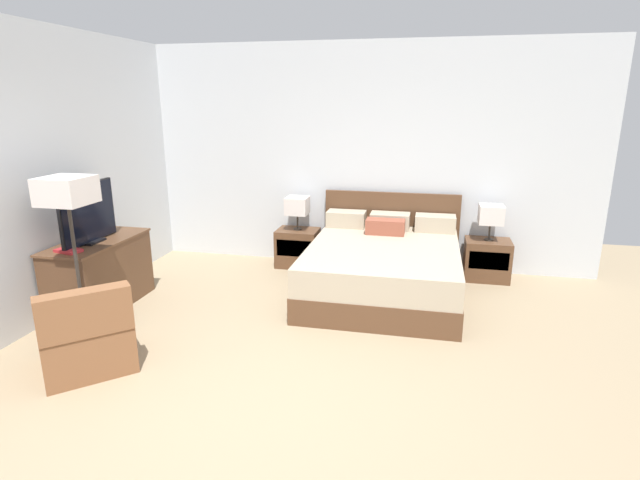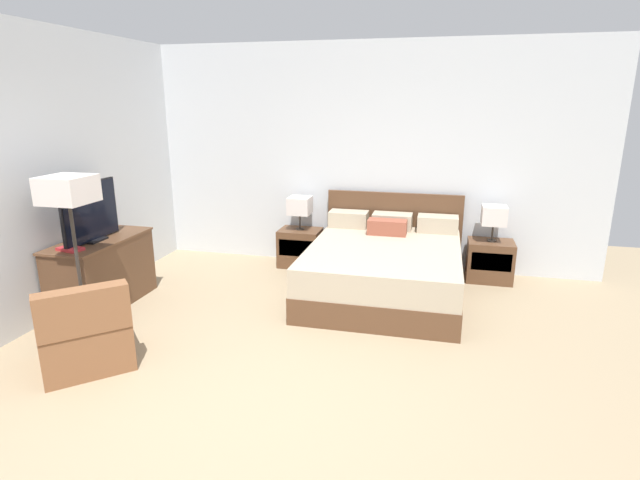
{
  "view_description": "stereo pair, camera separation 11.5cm",
  "coord_description": "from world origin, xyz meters",
  "px_view_note": "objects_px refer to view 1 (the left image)",
  "views": [
    {
      "loc": [
        1.07,
        -2.96,
        2.15
      ],
      "look_at": [
        -0.0,
        1.92,
        0.75
      ],
      "focal_mm": 28.0,
      "sensor_mm": 36.0,
      "label": 1
    },
    {
      "loc": [
        1.18,
        -2.94,
        2.15
      ],
      "look_at": [
        -0.0,
        1.92,
        0.75
      ],
      "focal_mm": 28.0,
      "sensor_mm": 36.0,
      "label": 2
    }
  ],
  "objects_px": {
    "nightstand_right": "(487,260)",
    "table_lamp_left": "(297,206)",
    "tv": "(88,214)",
    "table_lamp_right": "(491,215)",
    "floor_lamp": "(68,200)",
    "nightstand_left": "(298,248)",
    "bed": "(383,267)",
    "book_red_cover": "(68,251)",
    "dresser": "(100,273)",
    "armchair_by_window": "(86,336)"
  },
  "relations": [
    {
      "from": "nightstand_right",
      "to": "table_lamp_left",
      "type": "distance_m",
      "value": 2.49
    },
    {
      "from": "tv",
      "to": "table_lamp_right",
      "type": "bearing_deg",
      "value": 24.4
    },
    {
      "from": "floor_lamp",
      "to": "nightstand_left",
      "type": "bearing_deg",
      "value": 59.85
    },
    {
      "from": "nightstand_left",
      "to": "nightstand_right",
      "type": "relative_size",
      "value": 1.0
    },
    {
      "from": "nightstand_left",
      "to": "table_lamp_right",
      "type": "relative_size",
      "value": 1.24
    },
    {
      "from": "bed",
      "to": "floor_lamp",
      "type": "height_order",
      "value": "floor_lamp"
    },
    {
      "from": "nightstand_right",
      "to": "book_red_cover",
      "type": "height_order",
      "value": "book_red_cover"
    },
    {
      "from": "bed",
      "to": "nightstand_left",
      "type": "xyz_separation_m",
      "value": [
        -1.21,
        0.74,
        -0.07
      ]
    },
    {
      "from": "nightstand_left",
      "to": "book_red_cover",
      "type": "xyz_separation_m",
      "value": [
        -1.7,
        -2.21,
        0.51
      ]
    },
    {
      "from": "bed",
      "to": "table_lamp_right",
      "type": "distance_m",
      "value": 1.51
    },
    {
      "from": "table_lamp_left",
      "to": "nightstand_right",
      "type": "bearing_deg",
      "value": -0.03
    },
    {
      "from": "book_red_cover",
      "to": "dresser",
      "type": "bearing_deg",
      "value": 90.41
    },
    {
      "from": "table_lamp_left",
      "to": "tv",
      "type": "distance_m",
      "value": 2.53
    },
    {
      "from": "dresser",
      "to": "tv",
      "type": "relative_size",
      "value": 1.48
    },
    {
      "from": "dresser",
      "to": "book_red_cover",
      "type": "relative_size",
      "value": 4.84
    },
    {
      "from": "table_lamp_left",
      "to": "book_red_cover",
      "type": "relative_size",
      "value": 1.78
    },
    {
      "from": "nightstand_left",
      "to": "table_lamp_right",
      "type": "height_order",
      "value": "table_lamp_right"
    },
    {
      "from": "nightstand_left",
      "to": "nightstand_right",
      "type": "xyz_separation_m",
      "value": [
        2.42,
        0.0,
        0.0
      ]
    },
    {
      "from": "floor_lamp",
      "to": "dresser",
      "type": "bearing_deg",
      "value": 112.41
    },
    {
      "from": "nightstand_left",
      "to": "armchair_by_window",
      "type": "relative_size",
      "value": 0.56
    },
    {
      "from": "table_lamp_left",
      "to": "bed",
      "type": "bearing_deg",
      "value": -31.65
    },
    {
      "from": "table_lamp_right",
      "to": "dresser",
      "type": "bearing_deg",
      "value": -156.49
    },
    {
      "from": "table_lamp_left",
      "to": "floor_lamp",
      "type": "relative_size",
      "value": 0.29
    },
    {
      "from": "tv",
      "to": "armchair_by_window",
      "type": "bearing_deg",
      "value": -58.04
    },
    {
      "from": "nightstand_left",
      "to": "floor_lamp",
      "type": "distance_m",
      "value": 3.03
    },
    {
      "from": "table_lamp_right",
      "to": "floor_lamp",
      "type": "bearing_deg",
      "value": -147.45
    },
    {
      "from": "nightstand_right",
      "to": "armchair_by_window",
      "type": "xyz_separation_m",
      "value": [
        -3.44,
        -2.96,
        0.04
      ]
    },
    {
      "from": "nightstand_right",
      "to": "floor_lamp",
      "type": "distance_m",
      "value": 4.69
    },
    {
      "from": "nightstand_left",
      "to": "table_lamp_right",
      "type": "distance_m",
      "value": 2.49
    },
    {
      "from": "nightstand_right",
      "to": "dresser",
      "type": "relative_size",
      "value": 0.45
    },
    {
      "from": "table_lamp_right",
      "to": "tv",
      "type": "height_order",
      "value": "tv"
    },
    {
      "from": "nightstand_right",
      "to": "floor_lamp",
      "type": "bearing_deg",
      "value": -147.46
    },
    {
      "from": "dresser",
      "to": "floor_lamp",
      "type": "xyz_separation_m",
      "value": [
        0.27,
        -0.66,
        0.93
      ]
    },
    {
      "from": "nightstand_right",
      "to": "dresser",
      "type": "distance_m",
      "value": 4.5
    },
    {
      "from": "table_lamp_left",
      "to": "tv",
      "type": "relative_size",
      "value": 0.54
    },
    {
      "from": "nightstand_right",
      "to": "table_lamp_left",
      "type": "bearing_deg",
      "value": 179.97
    },
    {
      "from": "armchair_by_window",
      "to": "dresser",
      "type": "bearing_deg",
      "value": 120.36
    },
    {
      "from": "nightstand_right",
      "to": "floor_lamp",
      "type": "xyz_separation_m",
      "value": [
        -3.85,
        -2.46,
        1.06
      ]
    },
    {
      "from": "nightstand_right",
      "to": "table_lamp_right",
      "type": "bearing_deg",
      "value": 90.0
    },
    {
      "from": "bed",
      "to": "tv",
      "type": "relative_size",
      "value": 2.54
    },
    {
      "from": "armchair_by_window",
      "to": "floor_lamp",
      "type": "xyz_separation_m",
      "value": [
        -0.41,
        0.51,
        1.02
      ]
    },
    {
      "from": "tv",
      "to": "floor_lamp",
      "type": "bearing_deg",
      "value": -65.25
    },
    {
      "from": "table_lamp_left",
      "to": "dresser",
      "type": "xyz_separation_m",
      "value": [
        -1.7,
        -1.79,
        -0.44
      ]
    },
    {
      "from": "nightstand_right",
      "to": "bed",
      "type": "bearing_deg",
      "value": -148.42
    },
    {
      "from": "bed",
      "to": "table_lamp_left",
      "type": "bearing_deg",
      "value": 148.35
    },
    {
      "from": "book_red_cover",
      "to": "armchair_by_window",
      "type": "bearing_deg",
      "value": -47.65
    },
    {
      "from": "nightstand_left",
      "to": "book_red_cover",
      "type": "relative_size",
      "value": 2.2
    },
    {
      "from": "nightstand_left",
      "to": "nightstand_right",
      "type": "height_order",
      "value": "same"
    },
    {
      "from": "bed",
      "to": "table_lamp_right",
      "type": "xyz_separation_m",
      "value": [
        1.21,
        0.75,
        0.5
      ]
    },
    {
      "from": "bed",
      "to": "book_red_cover",
      "type": "distance_m",
      "value": 3.29
    }
  ]
}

